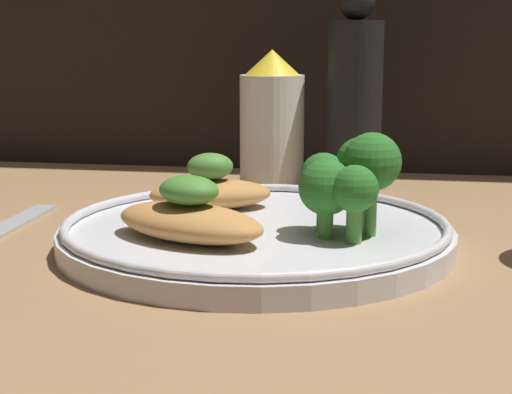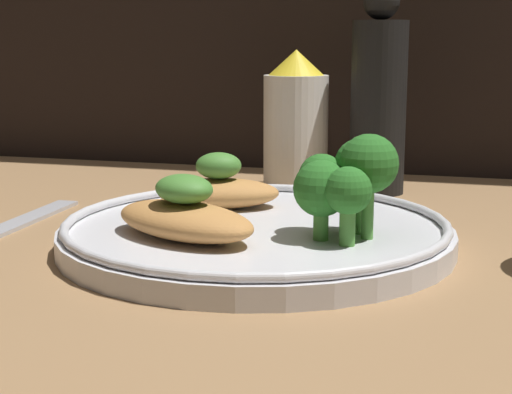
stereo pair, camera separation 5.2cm
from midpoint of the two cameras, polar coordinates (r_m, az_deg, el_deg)
ground_plane at (r=52.47cm, az=-2.82°, el=-4.21°), size 180.00×180.00×1.00cm
plate at (r=52.10cm, az=-2.84°, el=-2.63°), size 26.14×26.14×2.00cm
grilled_meat_front at (r=48.68cm, az=-7.91°, el=-1.50°), size 11.80×9.25×4.03cm
grilled_meat_middle at (r=57.52cm, az=-5.91°, el=0.52°), size 9.89×7.07×4.11cm
broccoli_bunch at (r=48.82cm, az=3.81°, el=1.52°), size 6.38×6.20×6.57cm
sauce_bottle at (r=72.32cm, az=-0.88°, el=5.42°), size 5.93×5.93×12.74cm
pepper_grinder at (r=71.08cm, az=5.12°, el=7.12°), size 4.92×4.92×18.45cm
fork at (r=59.92cm, az=-20.44°, el=-2.17°), size 2.33×16.61×0.60cm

